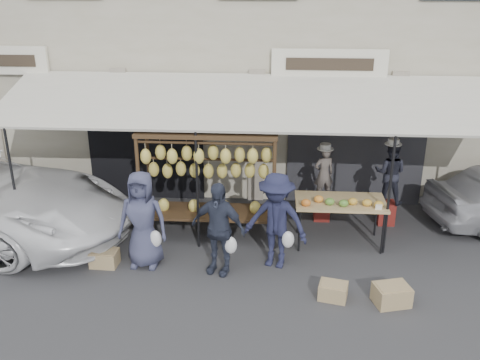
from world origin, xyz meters
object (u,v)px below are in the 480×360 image
object	(u,v)px
banana_rack	(208,164)
crate_far	(105,258)
crate_near_b	(392,295)
vendor_right	(390,173)
customer_mid	(218,228)
customer_right	(276,221)
produce_table	(341,203)
vendor_left	(324,174)
crate_near_a	(333,291)
customer_left	(143,220)

from	to	relation	value
banana_rack	crate_far	size ratio (longest dim) A/B	5.49
crate_far	banana_rack	bearing A→B (deg)	32.96
crate_near_b	crate_far	bearing A→B (deg)	170.11
vendor_right	customer_mid	distance (m)	3.93
customer_right	produce_table	bearing A→B (deg)	52.60
crate_near_b	banana_rack	bearing A→B (deg)	147.67
vendor_right	produce_table	bearing A→B (deg)	61.16
vendor_right	crate_near_b	bearing A→B (deg)	99.96
vendor_left	crate_near_a	distance (m)	3.08
crate_near_b	crate_far	world-z (taller)	crate_near_b
vendor_right	customer_left	world-z (taller)	customer_left
vendor_right	crate_far	xyz separation A→B (m)	(-5.36, -2.08, -0.99)
customer_left	crate_far	bearing A→B (deg)	-170.25
customer_right	crate_near_b	world-z (taller)	customer_right
vendor_right	customer_mid	bearing A→B (deg)	51.38
customer_mid	crate_near_a	xyz separation A→B (m)	(1.94, -0.72, -0.71)
crate_far	customer_mid	bearing A→B (deg)	-1.62
banana_rack	customer_left	bearing A→B (deg)	-134.39
crate_near_a	crate_far	world-z (taller)	crate_far
banana_rack	vendor_left	xyz separation A→B (m)	(2.28, 1.03, -0.54)
crate_near_b	crate_far	xyz separation A→B (m)	(-4.93, 0.86, -0.02)
customer_left	crate_near_b	distance (m)	4.37
customer_mid	customer_right	size ratio (longest dim) A/B	0.95
customer_right	crate_near_a	world-z (taller)	customer_right
vendor_left	vendor_right	xyz separation A→B (m)	(1.32, -0.10, 0.09)
customer_mid	crate_near_a	size ratio (longest dim) A/B	3.78
vendor_right	customer_mid	size ratio (longest dim) A/B	0.77
produce_table	crate_near_a	xyz separation A→B (m)	(-0.27, -1.85, -0.74)
vendor_left	crate_near_a	world-z (taller)	vendor_left
customer_left	customer_right	bearing A→B (deg)	6.27
customer_right	crate_near_a	size ratio (longest dim) A/B	3.96
vendor_left	customer_right	xyz separation A→B (m)	(-0.98, -1.96, -0.15)
vendor_right	customer_right	bearing A→B (deg)	57.44
banana_rack	crate_near_a	size ratio (longest dim) A/B	5.83
vendor_left	vendor_right	size ratio (longest dim) A/B	0.89
customer_mid	crate_near_b	size ratio (longest dim) A/B	3.13
crate_near_a	crate_far	bearing A→B (deg)	169.07
vendor_right	crate_far	world-z (taller)	vendor_right
customer_right	crate_near_a	distance (m)	1.56
customer_mid	customer_left	bearing A→B (deg)	-167.54
vendor_right	customer_mid	world-z (taller)	vendor_right
customer_right	customer_mid	bearing A→B (deg)	-147.42
produce_table	customer_right	world-z (taller)	customer_right
customer_right	crate_far	bearing A→B (deg)	-158.75
vendor_right	customer_right	size ratio (longest dim) A/B	0.73
produce_table	vendor_left	size ratio (longest dim) A/B	1.47
vendor_right	crate_near_b	xyz separation A→B (m)	(-0.44, -2.94, -0.97)
produce_table	crate_near_a	distance (m)	2.01
customer_right	crate_near_b	size ratio (longest dim) A/B	3.28
banana_rack	customer_mid	bearing A→B (deg)	-75.58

